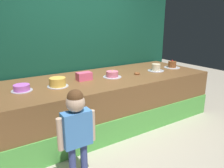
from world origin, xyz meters
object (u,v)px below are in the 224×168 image
at_px(cake_center_right, 112,74).
at_px(cake_right, 156,68).
at_px(donut, 137,74).
at_px(cake_center_left, 58,82).
at_px(pink_box, 84,76).
at_px(cake_left, 22,88).
at_px(child_figure, 77,126).
at_px(cake_far_right, 172,65).

height_order(cake_center_right, cake_right, same).
bearing_deg(donut, cake_right, 3.14).
relative_size(cake_center_left, cake_center_right, 0.97).
relative_size(pink_box, cake_left, 0.84).
bearing_deg(cake_right, child_figure, -153.18).
relative_size(cake_right, cake_far_right, 0.96).
bearing_deg(cake_far_right, cake_center_left, -179.28).
relative_size(pink_box, cake_far_right, 0.74).
xyz_separation_m(cake_center_left, cake_center_right, (0.98, 0.04, -0.02)).
bearing_deg(cake_left, donut, -2.86).
xyz_separation_m(donut, cake_center_left, (-1.47, 0.03, 0.05)).
height_order(child_figure, cake_center_left, child_figure).
height_order(pink_box, donut, pink_box).
bearing_deg(cake_center_left, cake_far_right, 0.72).
distance_m(cake_left, cake_right, 2.44).
height_order(child_figure, donut, child_figure).
xyz_separation_m(child_figure, cake_right, (2.15, 1.08, 0.17)).
bearing_deg(cake_far_right, child_figure, -156.94).
distance_m(child_figure, donut, 1.97).
xyz_separation_m(donut, cake_far_right, (0.98, 0.06, 0.04)).
xyz_separation_m(pink_box, cake_left, (-0.98, -0.06, -0.02)).
height_order(child_figure, cake_far_right, child_figure).
height_order(cake_left, cake_center_left, cake_center_left).
xyz_separation_m(donut, cake_center_right, (-0.49, 0.07, 0.03)).
bearing_deg(cake_right, pink_box, 174.82).
xyz_separation_m(child_figure, pink_box, (0.68, 1.22, 0.18)).
height_order(cake_center_left, cake_right, cake_right).
bearing_deg(cake_center_left, donut, -1.29).
bearing_deg(cake_center_left, pink_box, 14.54).
bearing_deg(cake_right, cake_far_right, 4.33).
bearing_deg(cake_center_right, cake_left, 178.94).
distance_m(cake_center_left, cake_far_right, 2.44).
relative_size(cake_center_left, cake_right, 0.99).
xyz_separation_m(cake_left, cake_center_right, (1.47, -0.03, 0.01)).
bearing_deg(cake_right, donut, -176.86).
height_order(donut, cake_far_right, cake_far_right).
relative_size(donut, cake_center_right, 0.34).
bearing_deg(donut, child_figure, -147.44).
distance_m(cake_right, cake_far_right, 0.49).
xyz_separation_m(pink_box, cake_right, (1.47, -0.13, -0.01)).
relative_size(cake_center_left, cake_far_right, 0.95).
bearing_deg(donut, pink_box, 170.72).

